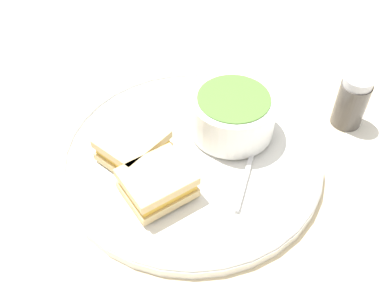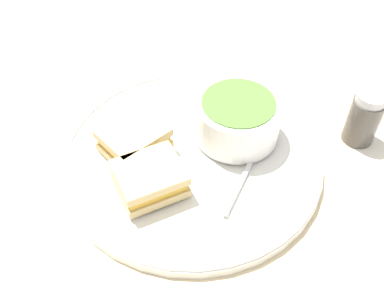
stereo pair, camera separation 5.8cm
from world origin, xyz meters
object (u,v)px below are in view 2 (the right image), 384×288
(spoon, at_px, (253,156))
(sandwich_half_far, at_px, (150,178))
(soup_bowl, at_px, (237,118))
(sandwich_half_near, at_px, (134,139))
(salt_shaker, at_px, (364,118))

(spoon, height_order, sandwich_half_far, sandwich_half_far)
(spoon, xyz_separation_m, sandwich_half_far, (0.04, -0.13, 0.01))
(spoon, bearing_deg, soup_bowl, 48.93)
(soup_bowl, distance_m, sandwich_half_near, 0.14)
(soup_bowl, height_order, sandwich_half_far, soup_bowl)
(spoon, distance_m, sandwich_half_far, 0.14)
(soup_bowl, xyz_separation_m, spoon, (0.05, 0.02, -0.03))
(sandwich_half_near, distance_m, sandwich_half_far, 0.07)
(soup_bowl, bearing_deg, spoon, 21.07)
(sandwich_half_near, bearing_deg, spoon, 80.81)
(sandwich_half_far, bearing_deg, spoon, 107.55)
(soup_bowl, distance_m, salt_shaker, 0.17)
(soup_bowl, distance_m, spoon, 0.06)
(spoon, relative_size, sandwich_half_far, 1.22)
(sandwich_half_far, height_order, salt_shaker, salt_shaker)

